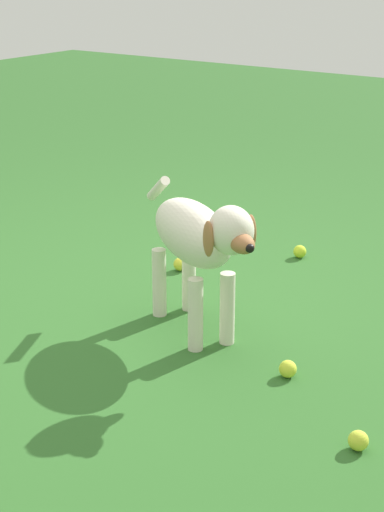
{
  "coord_description": "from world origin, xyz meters",
  "views": [
    {
      "loc": [
        -2.03,
        2.64,
        1.49
      ],
      "look_at": [
        -0.23,
        0.09,
        0.32
      ],
      "focal_mm": 58.01,
      "sensor_mm": 36.0,
      "label": 1
    }
  ],
  "objects_px": {
    "tennis_ball_2": "(358,441)",
    "tennis_ball_3": "(300,252)",
    "tennis_ball_0": "(180,264)",
    "tennis_ball_4": "(288,369)",
    "dog": "(198,239)"
  },
  "relations": [
    {
      "from": "tennis_ball_0",
      "to": "tennis_ball_4",
      "type": "height_order",
      "value": "same"
    },
    {
      "from": "tennis_ball_0",
      "to": "dog",
      "type": "bearing_deg",
      "value": 131.64
    },
    {
      "from": "dog",
      "to": "tennis_ball_0",
      "type": "relative_size",
      "value": 12.46
    },
    {
      "from": "dog",
      "to": "tennis_ball_2",
      "type": "height_order",
      "value": "dog"
    },
    {
      "from": "dog",
      "to": "tennis_ball_4",
      "type": "relative_size",
      "value": 12.46
    },
    {
      "from": "dog",
      "to": "tennis_ball_4",
      "type": "height_order",
      "value": "dog"
    },
    {
      "from": "tennis_ball_2",
      "to": "tennis_ball_4",
      "type": "bearing_deg",
      "value": -34.98
    },
    {
      "from": "dog",
      "to": "tennis_ball_3",
      "type": "xyz_separation_m",
      "value": [
        0.08,
        -1.03,
        -0.38
      ]
    },
    {
      "from": "tennis_ball_2",
      "to": "tennis_ball_3",
      "type": "relative_size",
      "value": 1.0
    },
    {
      "from": "tennis_ball_2",
      "to": "tennis_ball_4",
      "type": "height_order",
      "value": "same"
    },
    {
      "from": "dog",
      "to": "tennis_ball_3",
      "type": "relative_size",
      "value": 12.46
    },
    {
      "from": "tennis_ball_0",
      "to": "tennis_ball_2",
      "type": "bearing_deg",
      "value": 145.74
    },
    {
      "from": "dog",
      "to": "tennis_ball_3",
      "type": "bearing_deg",
      "value": 124.1
    },
    {
      "from": "tennis_ball_3",
      "to": "tennis_ball_4",
      "type": "xyz_separation_m",
      "value": [
        -0.56,
        1.14,
        0.0
      ]
    },
    {
      "from": "tennis_ball_0",
      "to": "tennis_ball_2",
      "type": "relative_size",
      "value": 1.0
    }
  ]
}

